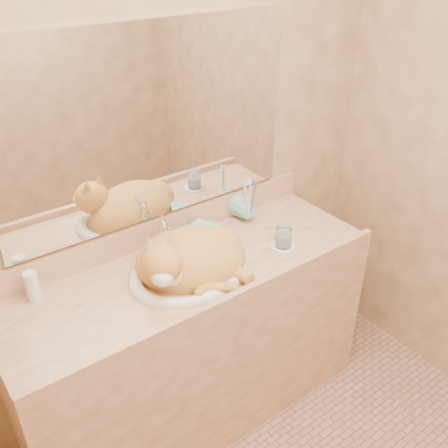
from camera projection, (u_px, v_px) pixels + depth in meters
wall_back at (152, 158)px, 2.05m from camera, size 2.40×0.02×2.50m
vanity_counter at (195, 344)px, 2.29m from camera, size 1.60×0.55×0.85m
mirror at (151, 127)px, 1.97m from camera, size 1.30×0.02×0.80m
sink_basin at (189, 258)px, 2.00m from camera, size 0.54×0.47×0.16m
faucet at (164, 235)px, 2.13m from camera, size 0.07×0.13×0.17m
cat at (188, 257)px, 2.00m from camera, size 0.57×0.52×0.25m
soap_dispenser at (216, 227)px, 2.18m from camera, size 0.11×0.11×0.18m
toothbrush_cup at (250, 214)px, 2.35m from camera, size 0.12×0.12×0.11m
toothbrushes at (250, 198)px, 2.31m from camera, size 0.04×0.04×0.24m
saucer at (283, 247)px, 2.20m from camera, size 0.11×0.11×0.01m
water_glass at (284, 237)px, 2.18m from camera, size 0.07×0.07×0.09m
lotion_bottle at (32, 286)px, 1.87m from camera, size 0.05×0.05×0.12m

